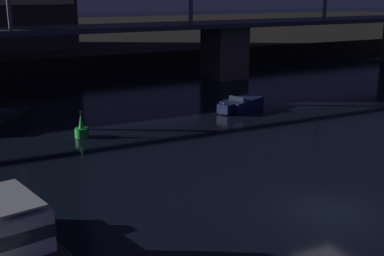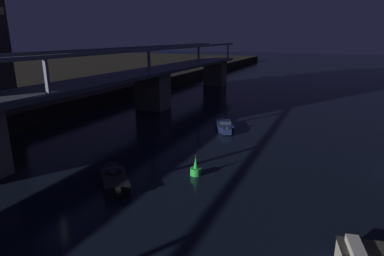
% 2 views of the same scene
% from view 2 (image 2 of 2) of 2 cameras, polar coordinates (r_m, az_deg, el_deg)
% --- Properties ---
extents(river_bridge, '(89.68, 6.40, 9.38)m').
position_cam_2_polar(river_bridge, '(39.01, -17.53, 5.36)').
color(river_bridge, '#605B51').
rests_on(river_bridge, ground).
extents(speedboat_near_center, '(4.98, 3.31, 1.16)m').
position_cam_2_polar(speedboat_near_center, '(39.15, 5.78, 0.30)').
color(speedboat_near_center, '#19234C').
rests_on(speedboat_near_center, ground).
extents(speedboat_near_right, '(4.45, 4.32, 1.16)m').
position_cam_2_polar(speedboat_near_right, '(25.51, -13.55, -8.84)').
color(speedboat_near_right, black).
rests_on(speedboat_near_right, ground).
extents(channel_buoy, '(0.90, 0.90, 1.76)m').
position_cam_2_polar(channel_buoy, '(26.41, 0.66, -7.34)').
color(channel_buoy, green).
rests_on(channel_buoy, ground).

